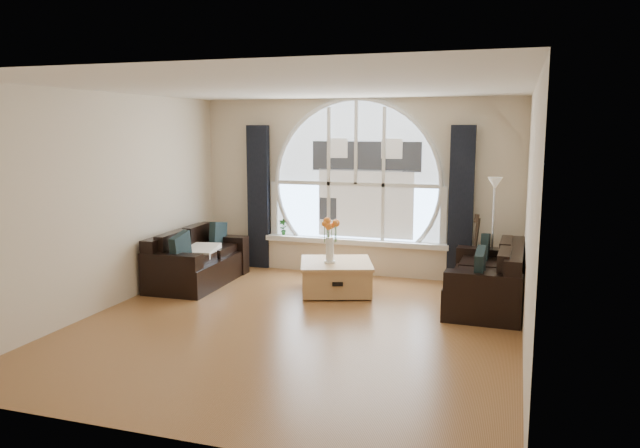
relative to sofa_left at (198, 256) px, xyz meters
The scene contains 21 objects.
ground 2.48m from the sofa_left, 34.01° to the right, with size 5.00×5.50×0.01m, color brown.
ceiling 3.36m from the sofa_left, 34.01° to the right, with size 5.00×5.50×0.01m, color silver.
wall_back 2.63m from the sofa_left, 34.30° to the left, with size 5.00×0.01×2.70m, color beige.
wall_front 4.69m from the sofa_left, 63.79° to the right, with size 5.00×0.01×2.70m, color beige.
wall_left 1.73m from the sofa_left, 109.09° to the right, with size 0.01×5.50×2.70m, color beige.
wall_right 4.82m from the sofa_left, 16.81° to the right, with size 0.01×5.50×2.70m, color beige.
attic_slope 4.85m from the sofa_left, 17.93° to the right, with size 0.92×5.50×0.72m, color silver.
arched_window 2.73m from the sofa_left, 33.72° to the left, with size 2.60×0.06×2.15m, color silver.
window_sill 2.40m from the sofa_left, 32.32° to the left, with size 2.90×0.22×0.08m, color white.
window_frame 2.71m from the sofa_left, 33.12° to the left, with size 2.76×0.08×2.15m, color white.
neighbor_house 2.78m from the sofa_left, 31.57° to the left, with size 1.70×0.02×1.50m, color silver.
curtain_left 1.53m from the sofa_left, 71.32° to the left, with size 0.35×0.12×2.30m, color black.
curtain_right 3.91m from the sofa_left, 19.19° to the left, with size 0.35×0.12×2.30m, color black.
sofa_left is the anchor object (origin of this frame).
sofa_right 4.07m from the sofa_left, ahead, with size 0.88×1.76×0.78m, color black.
coffee_chest 2.07m from the sofa_left, ahead, with size 0.96×0.96×0.47m, color #B07F49.
throw_blanket 0.12m from the sofa_left, 63.85° to the right, with size 0.55×0.55×0.10m, color silver.
vase_flowers 2.04m from the sofa_left, ahead, with size 0.24×0.24×0.70m, color white.
floor_lamp 4.20m from the sofa_left, 10.88° to the left, with size 0.24×0.24×1.60m, color #B2B2B2.
guitar 4.03m from the sofa_left, 15.87° to the left, with size 0.36×0.24×1.06m, color olive.
potted_plant 1.56m from the sofa_left, 56.89° to the left, with size 0.14×0.09×0.26m, color #1E6023.
Camera 1 is at (2.36, -6.41, 2.27)m, focal length 34.36 mm.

